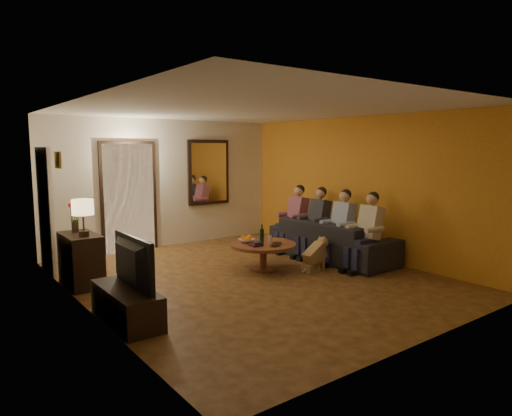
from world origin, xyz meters
TOP-DOWN VIEW (x-y plane):
  - floor at (0.00, 0.00)m, footprint 5.00×6.00m
  - ceiling at (0.00, 0.00)m, footprint 5.00×6.00m
  - back_wall at (0.00, 3.00)m, footprint 5.00×0.02m
  - front_wall at (0.00, -3.00)m, footprint 5.00×0.02m
  - left_wall at (-2.50, 0.00)m, footprint 0.02×6.00m
  - right_wall at (2.50, 0.00)m, footprint 0.02×6.00m
  - orange_accent at (2.49, 0.00)m, footprint 0.01×6.00m
  - kitchen_doorway at (-0.80, 2.98)m, footprint 1.00×0.06m
  - door_trim at (-0.80, 2.97)m, footprint 1.12×0.04m
  - fridge_glimpse at (-0.55, 2.98)m, footprint 0.45×0.03m
  - mirror_frame at (1.00, 2.96)m, footprint 1.00×0.05m
  - mirror_glass at (1.00, 2.93)m, footprint 0.86×0.02m
  - white_door at (-2.46, 2.30)m, footprint 0.06×0.85m
  - framed_art at (-2.47, 1.30)m, footprint 0.03×0.28m
  - art_canvas at (-2.46, 1.30)m, footprint 0.01×0.22m
  - dresser at (-2.25, 1.20)m, footprint 0.45×0.87m
  - table_lamp at (-2.25, 0.98)m, footprint 0.30×0.30m
  - flower_vase at (-2.25, 1.42)m, footprint 0.14×0.14m
  - tv_stand at (-2.25, -0.60)m, footprint 0.45×1.21m
  - tv at (-2.25, -0.60)m, footprint 1.04×0.14m
  - sofa at (1.92, 0.15)m, footprint 2.47×0.99m
  - person_a at (1.82, -0.75)m, footprint 0.60×0.40m
  - person_b at (1.82, -0.15)m, footprint 0.60×0.40m
  - person_c at (1.82, 0.45)m, footprint 0.60×0.40m
  - person_d at (1.82, 1.05)m, footprint 0.60×0.40m
  - dog at (1.09, -0.27)m, footprint 0.59×0.33m
  - coffee_table at (0.43, 0.28)m, footprint 1.12×1.12m
  - bowl at (0.25, 0.50)m, footprint 0.26×0.26m
  - oranges at (0.25, 0.50)m, footprint 0.20×0.20m
  - wine_bottle at (0.48, 0.38)m, footprint 0.07×0.07m
  - wine_glass at (0.61, 0.33)m, footprint 0.06×0.06m
  - book_stack at (0.21, 0.18)m, footprint 0.20×0.15m
  - laptop at (0.53, 0.00)m, footprint 0.39×0.37m

SIDE VIEW (x-z plane):
  - floor at x=0.00m, z-range -0.01..0.01m
  - tv_stand at x=-2.25m, z-range 0.00..0.40m
  - coffee_table at x=0.43m, z-range 0.00..0.45m
  - dog at x=1.09m, z-range 0.00..0.56m
  - sofa at x=1.92m, z-range 0.00..0.72m
  - dresser at x=-2.25m, z-range 0.00..0.77m
  - laptop at x=0.53m, z-range 0.45..0.48m
  - bowl at x=0.25m, z-range 0.45..0.51m
  - book_stack at x=0.21m, z-range 0.45..0.52m
  - wine_glass at x=0.61m, z-range 0.45..0.55m
  - oranges at x=0.25m, z-range 0.51..0.59m
  - person_a at x=1.82m, z-range 0.00..1.20m
  - person_b at x=1.82m, z-range 0.00..1.20m
  - person_c at x=1.82m, z-range 0.00..1.20m
  - person_d at x=1.82m, z-range 0.00..1.20m
  - wine_bottle at x=0.48m, z-range 0.45..0.76m
  - tv at x=-2.25m, z-range 0.40..1.00m
  - fridge_glimpse at x=-0.55m, z-range 0.05..1.75m
  - flower_vase at x=-2.25m, z-range 0.77..1.21m
  - white_door at x=-2.46m, z-range 0.00..2.04m
  - table_lamp at x=-2.25m, z-range 0.77..1.31m
  - kitchen_doorway at x=-0.80m, z-range 0.00..2.10m
  - door_trim at x=-0.80m, z-range -0.06..2.16m
  - back_wall at x=0.00m, z-range 0.00..2.60m
  - front_wall at x=0.00m, z-range 0.00..2.60m
  - left_wall at x=-2.50m, z-range 0.00..2.60m
  - right_wall at x=2.50m, z-range 0.00..2.60m
  - orange_accent at x=2.49m, z-range 0.00..2.60m
  - mirror_frame at x=1.00m, z-range 0.80..2.20m
  - mirror_glass at x=1.00m, z-range 0.87..2.13m
  - framed_art at x=-2.47m, z-range 1.73..1.97m
  - art_canvas at x=-2.46m, z-range 1.76..1.94m
  - ceiling at x=0.00m, z-range 2.60..2.60m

